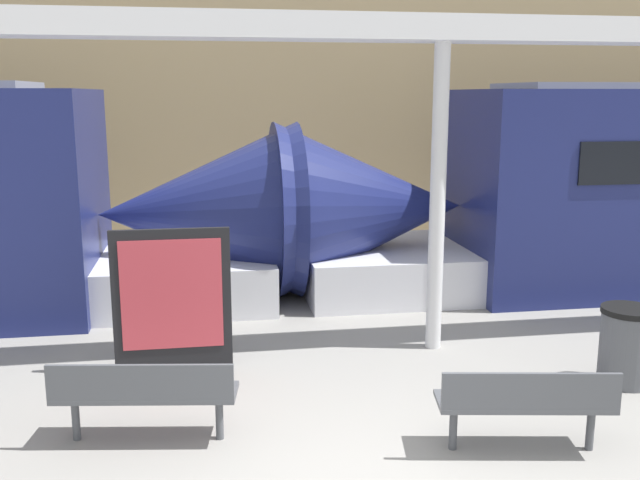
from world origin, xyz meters
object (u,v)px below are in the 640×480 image
at_px(bench_near, 526,400).
at_px(support_column_near, 438,201).
at_px(trash_bin, 627,346).
at_px(bench_far, 144,391).
at_px(poster_board, 172,300).

xyz_separation_m(bench_near, support_column_near, (0.06, 2.66, 1.32)).
distance_m(bench_near, trash_bin, 2.14).
distance_m(bench_far, support_column_near, 4.03).
bearing_deg(support_column_near, bench_far, -149.23).
height_order(bench_near, trash_bin, trash_bin).
height_order(trash_bin, poster_board, poster_board).
bearing_deg(support_column_near, poster_board, -175.13).
distance_m(poster_board, support_column_near, 3.25).
relative_size(bench_near, trash_bin, 1.84).
xyz_separation_m(trash_bin, support_column_near, (-1.67, 1.40, 1.38)).
distance_m(bench_near, bench_far, 3.29).
height_order(bench_near, support_column_near, support_column_near).
distance_m(bench_near, poster_board, 3.87).
bearing_deg(trash_bin, poster_board, 166.52).
bearing_deg(trash_bin, bench_near, -143.95).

